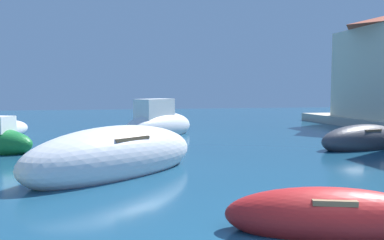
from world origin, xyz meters
TOP-DOWN VIEW (x-y plane):
  - moored_boat_1 at (-1.15, 14.51)m, footprint 4.35×4.33m
  - moored_boat_4 at (5.64, 8.86)m, footprint 4.00×2.13m
  - moored_boat_5 at (-0.36, 1.10)m, footprint 3.31×1.93m
  - moored_boat_6 at (-3.40, 6.17)m, footprint 5.30×4.69m
  - moored_boat_8 at (-8.29, 15.84)m, footprint 2.50×3.66m

SIDE VIEW (x-z plane):
  - moored_boat_5 at x=-0.36m, z-range -0.20..0.70m
  - moored_boat_8 at x=-8.29m, z-range -0.21..0.75m
  - moored_boat_4 at x=5.64m, z-range -0.25..0.89m
  - moored_boat_6 at x=-3.40m, z-range -0.36..1.25m
  - moored_boat_1 at x=-1.15m, z-range -0.52..1.54m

